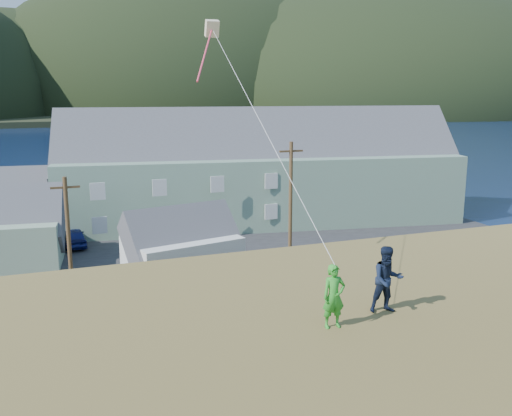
{
  "coord_description": "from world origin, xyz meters",
  "views": [
    {
      "loc": [
        -3.2,
        -31.58,
        13.11
      ],
      "look_at": [
        3.78,
        -12.54,
        8.8
      ],
      "focal_mm": 40.0,
      "sensor_mm": 36.0,
      "label": 1
    }
  ],
  "objects": [
    {
      "name": "ground",
      "position": [
        0.0,
        0.0,
        0.0
      ],
      "size": [
        900.0,
        900.0,
        0.0
      ],
      "primitive_type": "plane",
      "color": "#0A1638",
      "rests_on": "ground"
    },
    {
      "name": "grass_strip",
      "position": [
        0.0,
        -2.0,
        0.05
      ],
      "size": [
        110.0,
        8.0,
        0.1
      ],
      "primitive_type": "cube",
      "color": "#4C3D19",
      "rests_on": "ground"
    },
    {
      "name": "waterfront_lot",
      "position": [
        0.0,
        17.0,
        0.06
      ],
      "size": [
        72.0,
        36.0,
        0.12
      ],
      "primitive_type": "cube",
      "color": "#28282B",
      "rests_on": "ground"
    },
    {
      "name": "wharf",
      "position": [
        -6.0,
        40.0,
        0.45
      ],
      "size": [
        26.0,
        14.0,
        0.9
      ],
      "primitive_type": "cube",
      "color": "gray",
      "rests_on": "ground"
    },
    {
      "name": "far_shore",
      "position": [
        0.0,
        330.0,
        1.0
      ],
      "size": [
        900.0,
        320.0,
        2.0
      ],
      "primitive_type": "cube",
      "color": "black",
      "rests_on": "ground"
    },
    {
      "name": "far_hills",
      "position": [
        35.59,
        279.38,
        2.0
      ],
      "size": [
        760.0,
        265.0,
        143.0
      ],
      "color": "black",
      "rests_on": "ground"
    },
    {
      "name": "lodge",
      "position": [
        16.34,
        20.53,
        5.2
      ],
      "size": [
        39.79,
        16.9,
        13.56
      ],
      "rotation": [
        0.0,
        0.0,
        -0.16
      ],
      "color": "slate",
      "rests_on": "waterfront_lot"
    },
    {
      "name": "shed_white",
      "position": [
        5.07,
        5.87,
        2.36
      ],
      "size": [
        8.58,
        6.57,
        6.13
      ],
      "rotation": [
        0.0,
        0.0,
        0.21
      ],
      "color": "silver",
      "rests_on": "waterfront_lot"
    },
    {
      "name": "shed_palegreen_far",
      "position": [
        -5.53,
        24.73,
        2.73
      ],
      "size": [
        11.25,
        7.24,
        7.14
      ],
      "rotation": [
        0.0,
        0.0,
        -0.12
      ],
      "color": "gray",
      "rests_on": "waterfront_lot"
    },
    {
      "name": "utility_poles",
      "position": [
        -1.54,
        1.5,
        4.46
      ],
      "size": [
        27.41,
        0.24,
        9.62
      ],
      "color": "#47331E",
      "rests_on": "waterfront_lot"
    },
    {
      "name": "kite_flyer_green",
      "position": [
        3.22,
        -19.67,
        8.02
      ],
      "size": [
        0.61,
        0.42,
        1.63
      ],
      "primitive_type": "imported",
      "rotation": [
        0.0,
        0.0,
        -0.05
      ],
      "color": "green",
      "rests_on": "hillside"
    },
    {
      "name": "kite_flyer_navy",
      "position": [
        5.02,
        -19.27,
        8.11
      ],
      "size": [
        0.99,
        0.83,
        1.81
      ],
      "primitive_type": "imported",
      "rotation": [
        0.0,
        0.0,
        -0.18
      ],
      "color": "black",
      "rests_on": "hillside"
    },
    {
      "name": "kite_rig",
      "position": [
        2.3,
        -12.31,
        14.83
      ],
      "size": [
        1.06,
        4.07,
        9.94
      ],
      "color": "beige",
      "rests_on": "ground"
    }
  ]
}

